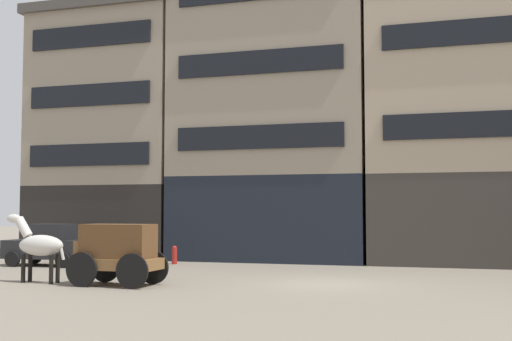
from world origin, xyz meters
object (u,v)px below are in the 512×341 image
fire_hydrant_curbside (174,255)px  draft_horse (38,245)px  sedan_dark (49,245)px  cargo_wagon (117,250)px

fire_hydrant_curbside → draft_horse: bearing=-100.5°
draft_horse → sedan_dark: bearing=121.4°
draft_horse → cargo_wagon: bearing=-0.0°
draft_horse → sedan_dark: 6.65m
cargo_wagon → draft_horse: size_ratio=1.25×
cargo_wagon → sedan_dark: 8.56m
fire_hydrant_curbside → cargo_wagon: bearing=-79.6°
cargo_wagon → fire_hydrant_curbside: bearing=100.4°
cargo_wagon → sedan_dark: cargo_wagon is taller
draft_horse → fire_hydrant_curbside: (1.48, 7.99, -0.84)m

